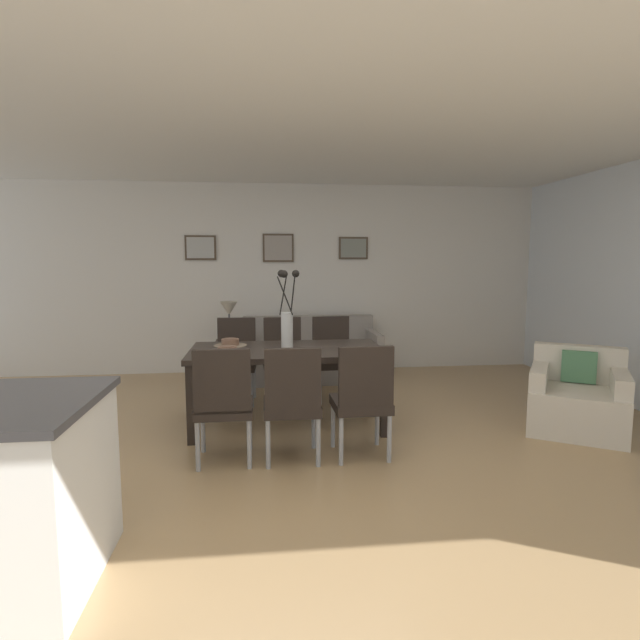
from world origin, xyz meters
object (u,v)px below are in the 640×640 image
at_px(dining_chair_far_right, 283,355).
at_px(centerpiece_vase, 287,319).
at_px(armchair, 577,399).
at_px(framed_picture_left, 200,248).
at_px(bowl_near_right, 230,342).
at_px(dining_table, 287,356).
at_px(bowl_near_left, 227,349).
at_px(side_table, 230,361).
at_px(framed_picture_center, 278,248).
at_px(dining_chair_mid_left, 363,395).
at_px(dining_chair_far_left, 292,398).
at_px(sofa, 310,357).
at_px(dining_chair_near_left, 224,400).
at_px(table_lamp, 229,312).
at_px(framed_picture_right, 353,248).
at_px(dining_chair_near_right, 236,356).
at_px(dining_chair_mid_right, 333,353).

relative_size(dining_chair_far_right, centerpiece_vase, 1.25).
height_order(armchair, framed_picture_left, framed_picture_left).
bearing_deg(bowl_near_right, dining_table, -21.69).
xyz_separation_m(dining_chair_far_right, centerpiece_vase, (0.00, -0.88, 0.51)).
relative_size(dining_chair_far_right, bowl_near_left, 5.41).
bearing_deg(side_table, centerpiece_vase, -70.72).
bearing_deg(dining_table, framed_picture_center, 90.00).
relative_size(dining_chair_mid_left, framed_picture_center, 2.17).
xyz_separation_m(dining_chair_mid_left, side_table, (-1.20, 2.76, -0.25)).
xyz_separation_m(dining_chair_mid_left, centerpiece_vase, (-0.55, 0.88, 0.51)).
xyz_separation_m(dining_chair_far_left, armchair, (2.66, 0.46, -0.23)).
bearing_deg(armchair, sofa, 134.17).
distance_m(dining_chair_near_left, framed_picture_left, 3.51).
bearing_deg(framed_picture_center, dining_table, -90.00).
bearing_deg(sofa, framed_picture_center, 129.55).
height_order(side_table, armchair, armchair).
xyz_separation_m(dining_table, dining_chair_mid_left, (0.55, -0.88, -0.15)).
bearing_deg(side_table, table_lamp, 180.00).
bearing_deg(armchair, framed_picture_right, 119.76).
bearing_deg(centerpiece_vase, dining_chair_near_left, -121.15).
xyz_separation_m(dining_chair_near_right, armchair, (3.18, -1.33, -0.23)).
relative_size(dining_chair_near_right, armchair, 0.83).
xyz_separation_m(centerpiece_vase, side_table, (-0.66, 1.88, -0.76)).
relative_size(dining_chair_mid_right, bowl_near_left, 5.41).
relative_size(dining_chair_near_left, dining_chair_mid_right, 1.00).
bearing_deg(bowl_near_right, side_table, 94.01).
relative_size(dining_chair_far_left, armchair, 0.83).
bearing_deg(framed_picture_center, sofa, -50.45).
height_order(dining_chair_far_left, table_lamp, table_lamp).
xyz_separation_m(framed_picture_center, framed_picture_right, (1.05, 0.00, 0.00)).
bearing_deg(framed_picture_left, side_table, -51.35).
xyz_separation_m(dining_table, centerpiece_vase, (0.00, 0.00, 0.36)).
height_order(bowl_near_left, side_table, bowl_near_left).
bearing_deg(side_table, armchair, -34.91).
distance_m(dining_chair_near_left, dining_chair_near_right, 1.77).
height_order(dining_chair_far_left, side_table, dining_chair_far_left).
xyz_separation_m(dining_chair_near_left, sofa, (0.93, 2.77, -0.23)).
bearing_deg(dining_chair_mid_right, dining_table, -121.58).
bearing_deg(dining_chair_far_left, dining_chair_mid_left, 1.14).
distance_m(dining_table, bowl_near_left, 0.59).
bearing_deg(dining_chair_near_right, table_lamp, 97.65).
distance_m(dining_chair_mid_right, framed_picture_left, 2.50).
relative_size(dining_chair_near_right, side_table, 1.77).
xyz_separation_m(dining_chair_mid_right, armchair, (2.10, -1.34, -0.23)).
xyz_separation_m(bowl_near_left, framed_picture_right, (1.59, 2.59, 0.95)).
bearing_deg(centerpiece_vase, armchair, -9.26).
distance_m(bowl_near_left, bowl_near_right, 0.43).
bearing_deg(framed_picture_left, sofa, -18.39).
xyz_separation_m(side_table, framed_picture_left, (-0.40, 0.49, 1.47)).
bearing_deg(dining_chair_far_left, dining_chair_far_right, 89.90).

